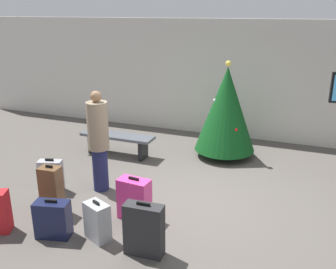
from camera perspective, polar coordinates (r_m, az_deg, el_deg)
ground_plane at (r=6.39m, az=3.63°, el=-10.42°), size 16.00×16.00×0.00m
back_wall at (r=9.44m, az=11.06°, el=8.17°), size 16.00×0.20×2.89m
holiday_tree at (r=8.08m, az=8.86°, el=3.85°), size 1.30×1.30×2.10m
waiting_bench at (r=8.32m, az=-7.73°, el=-0.75°), size 1.66×0.44×0.48m
traveller_0 at (r=6.57m, az=-10.56°, el=-0.76°), size 0.43×0.43×1.81m
suitcase_1 at (r=6.97m, az=-17.43°, el=-6.05°), size 0.45×0.31×0.62m
suitcase_2 at (r=5.66m, az=-17.18°, el=-12.26°), size 0.53×0.36×0.58m
suitcase_3 at (r=6.23m, az=-17.36°, el=-8.09°), size 0.34×0.26×0.81m
suitcase_4 at (r=5.45m, az=-10.74°, el=-12.91°), size 0.43×0.35×0.59m
suitcase_5 at (r=5.84m, az=-5.17°, el=-9.79°), size 0.51×0.30×0.69m
suitcase_6 at (r=5.03m, az=-3.69°, el=-14.32°), size 0.53×0.24×0.76m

